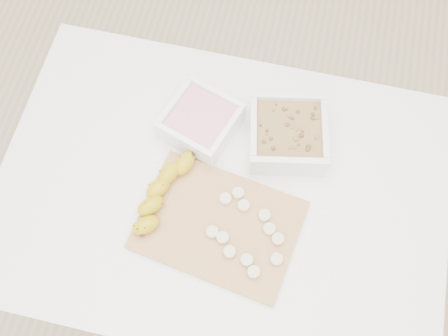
% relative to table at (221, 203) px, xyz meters
% --- Properties ---
extents(ground, '(3.50, 3.50, 0.00)m').
position_rel_table_xyz_m(ground, '(0.00, 0.00, -0.65)').
color(ground, '#C6AD89').
rests_on(ground, ground).
extents(table, '(1.00, 0.70, 0.75)m').
position_rel_table_xyz_m(table, '(0.00, 0.00, 0.00)').
color(table, white).
rests_on(table, ground).
extents(bowl_yogurt, '(0.19, 0.19, 0.07)m').
position_rel_table_xyz_m(bowl_yogurt, '(-0.08, 0.14, 0.13)').
color(bowl_yogurt, white).
rests_on(bowl_yogurt, table).
extents(bowl_granola, '(0.20, 0.20, 0.08)m').
position_rel_table_xyz_m(bowl_granola, '(0.12, 0.15, 0.14)').
color(bowl_granola, white).
rests_on(bowl_granola, table).
extents(cutting_board, '(0.37, 0.29, 0.01)m').
position_rel_table_xyz_m(cutting_board, '(0.01, -0.08, 0.10)').
color(cutting_board, '#B78048').
rests_on(cutting_board, table).
extents(banana, '(0.15, 0.21, 0.04)m').
position_rel_table_xyz_m(banana, '(-0.12, -0.05, 0.13)').
color(banana, '#BA9B0D').
rests_on(banana, cutting_board).
extents(banana_slices, '(0.17, 0.19, 0.02)m').
position_rel_table_xyz_m(banana_slices, '(0.08, -0.09, 0.12)').
color(banana_slices, beige).
rests_on(banana_slices, cutting_board).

